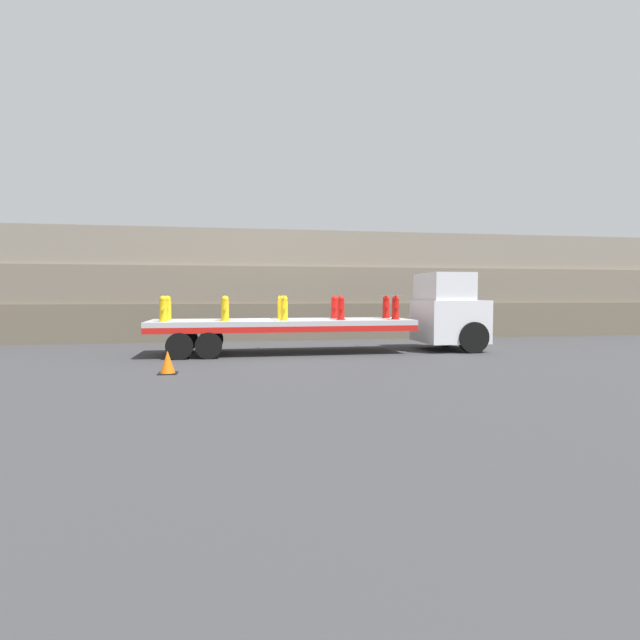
% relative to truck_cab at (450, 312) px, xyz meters
% --- Properties ---
extents(ground_plane, '(120.00, 120.00, 0.00)m').
position_rel_truck_cab_xyz_m(ground_plane, '(-6.46, 0.00, -1.45)').
color(ground_plane, '#38383A').
extents(rock_cliff, '(60.00, 3.30, 5.16)m').
position_rel_truck_cab_xyz_m(rock_cliff, '(-6.46, 6.58, 1.13)').
color(rock_cliff, '#665B4C').
rests_on(rock_cliff, ground_plane).
extents(truck_cab, '(2.27, 2.66, 2.95)m').
position_rel_truck_cab_xyz_m(truck_cab, '(0.00, 0.00, 0.00)').
color(truck_cab, silver).
rests_on(truck_cab, ground_plane).
extents(flatbed_trailer, '(9.35, 2.66, 1.22)m').
position_rel_truck_cab_xyz_m(flatbed_trailer, '(-6.98, 0.00, -0.44)').
color(flatbed_trailer, '#B2B2B7').
rests_on(flatbed_trailer, ground_plane).
extents(fire_hydrant_yellow_near_0, '(0.32, 0.46, 0.87)m').
position_rel_truck_cab_xyz_m(fire_hydrant_yellow_near_0, '(-10.54, -0.57, 0.20)').
color(fire_hydrant_yellow_near_0, gold).
rests_on(fire_hydrant_yellow_near_0, flatbed_trailer).
extents(fire_hydrant_yellow_far_0, '(0.32, 0.46, 0.87)m').
position_rel_truck_cab_xyz_m(fire_hydrant_yellow_far_0, '(-10.54, 0.57, 0.20)').
color(fire_hydrant_yellow_far_0, gold).
rests_on(fire_hydrant_yellow_far_0, flatbed_trailer).
extents(fire_hydrant_yellow_near_1, '(0.32, 0.46, 0.87)m').
position_rel_truck_cab_xyz_m(fire_hydrant_yellow_near_1, '(-8.50, -0.57, 0.20)').
color(fire_hydrant_yellow_near_1, gold).
rests_on(fire_hydrant_yellow_near_1, flatbed_trailer).
extents(fire_hydrant_yellow_far_1, '(0.32, 0.46, 0.87)m').
position_rel_truck_cab_xyz_m(fire_hydrant_yellow_far_1, '(-8.50, 0.57, 0.20)').
color(fire_hydrant_yellow_far_1, gold).
rests_on(fire_hydrant_yellow_far_1, flatbed_trailer).
extents(fire_hydrant_yellow_near_2, '(0.32, 0.46, 0.87)m').
position_rel_truck_cab_xyz_m(fire_hydrant_yellow_near_2, '(-6.46, -0.57, 0.20)').
color(fire_hydrant_yellow_near_2, gold).
rests_on(fire_hydrant_yellow_near_2, flatbed_trailer).
extents(fire_hydrant_yellow_far_2, '(0.32, 0.46, 0.87)m').
position_rel_truck_cab_xyz_m(fire_hydrant_yellow_far_2, '(-6.46, 0.57, 0.20)').
color(fire_hydrant_yellow_far_2, gold).
rests_on(fire_hydrant_yellow_far_2, flatbed_trailer).
extents(fire_hydrant_red_near_3, '(0.32, 0.46, 0.87)m').
position_rel_truck_cab_xyz_m(fire_hydrant_red_near_3, '(-4.42, -0.57, 0.20)').
color(fire_hydrant_red_near_3, red).
rests_on(fire_hydrant_red_near_3, flatbed_trailer).
extents(fire_hydrant_red_far_3, '(0.32, 0.46, 0.87)m').
position_rel_truck_cab_xyz_m(fire_hydrant_red_far_3, '(-4.42, 0.57, 0.20)').
color(fire_hydrant_red_far_3, red).
rests_on(fire_hydrant_red_far_3, flatbed_trailer).
extents(fire_hydrant_red_near_4, '(0.32, 0.46, 0.87)m').
position_rel_truck_cab_xyz_m(fire_hydrant_red_near_4, '(-2.38, -0.57, 0.20)').
color(fire_hydrant_red_near_4, red).
rests_on(fire_hydrant_red_near_4, flatbed_trailer).
extents(fire_hydrant_red_far_4, '(0.32, 0.46, 0.87)m').
position_rel_truck_cab_xyz_m(fire_hydrant_red_far_4, '(-2.38, 0.57, 0.20)').
color(fire_hydrant_red_far_4, red).
rests_on(fire_hydrant_red_far_4, flatbed_trailer).
extents(cargo_strap_rear, '(0.05, 2.77, 0.01)m').
position_rel_truck_cab_xyz_m(cargo_strap_rear, '(-6.46, 0.00, 0.65)').
color(cargo_strap_rear, yellow).
rests_on(cargo_strap_rear, fire_hydrant_yellow_near_2).
extents(cargo_strap_middle, '(0.05, 2.77, 0.01)m').
position_rel_truck_cab_xyz_m(cargo_strap_middle, '(-2.38, 0.00, 0.65)').
color(cargo_strap_middle, yellow).
rests_on(cargo_strap_middle, fire_hydrant_red_near_4).
extents(traffic_cone, '(0.50, 0.50, 0.63)m').
position_rel_truck_cab_xyz_m(traffic_cone, '(-9.98, -4.18, -1.14)').
color(traffic_cone, black).
rests_on(traffic_cone, ground_plane).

